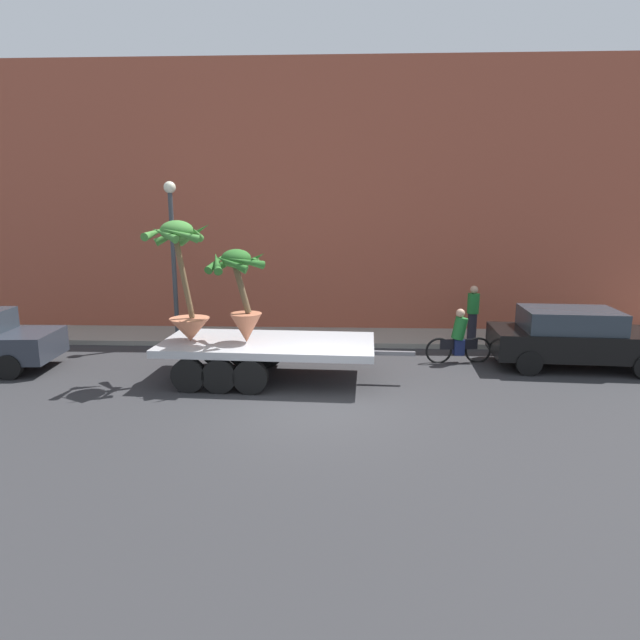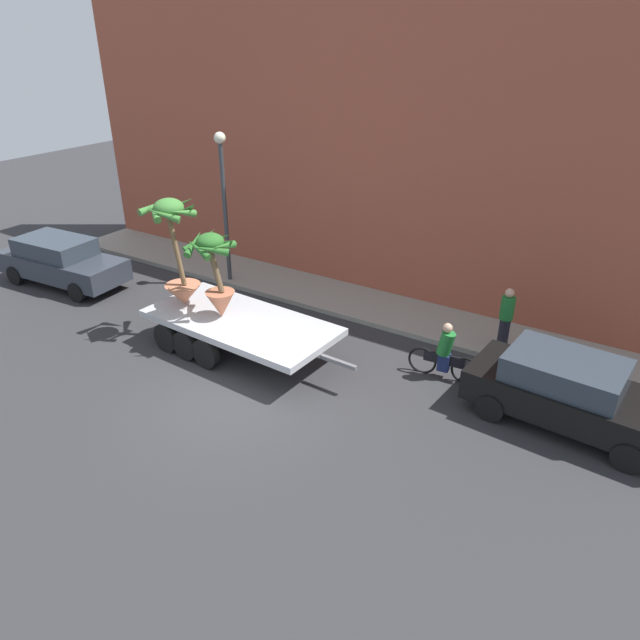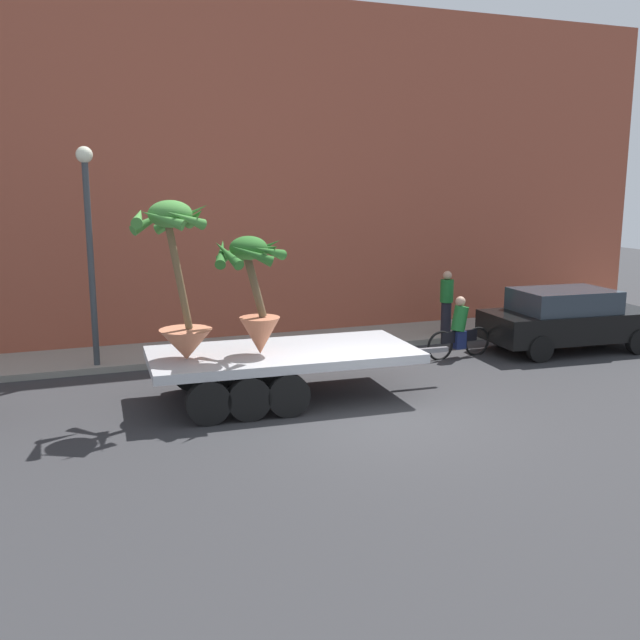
{
  "view_description": "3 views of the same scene",
  "coord_description": "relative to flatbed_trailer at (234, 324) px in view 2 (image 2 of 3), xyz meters",
  "views": [
    {
      "loc": [
        0.5,
        -10.89,
        4.16
      ],
      "look_at": [
        -0.05,
        2.45,
        1.39
      ],
      "focal_mm": 30.06,
      "sensor_mm": 36.0,
      "label": 1
    },
    {
      "loc": [
        7.92,
        -8.7,
        7.93
      ],
      "look_at": [
        0.96,
        2.18,
        1.43
      ],
      "focal_mm": 33.25,
      "sensor_mm": 36.0,
      "label": 2
    },
    {
      "loc": [
        -5.37,
        -11.03,
        4.2
      ],
      "look_at": [
        -0.14,
        2.93,
        1.3
      ],
      "focal_mm": 39.66,
      "sensor_mm": 36.0,
      "label": 3
    }
  ],
  "objects": [
    {
      "name": "potted_palm_middle",
      "position": [
        -1.76,
        -0.07,
        1.69
      ],
      "size": [
        1.55,
        1.51,
        2.93
      ],
      "color": "#C17251",
      "rests_on": "flatbed_trailer"
    },
    {
      "name": "cyclist",
      "position": [
        5.28,
        1.68,
        -0.09
      ],
      "size": [
        1.84,
        0.38,
        1.54
      ],
      "color": "black",
      "rests_on": "ground"
    },
    {
      "name": "parked_car",
      "position": [
        8.24,
        1.34,
        0.07
      ],
      "size": [
        4.45,
        2.17,
        1.58
      ],
      "color": "black",
      "rests_on": "ground"
    },
    {
      "name": "sidewalk",
      "position": [
        1.56,
        4.23,
        -0.68
      ],
      "size": [
        24.0,
        2.2,
        0.15
      ],
      "primitive_type": "cube",
      "color": "gray",
      "rests_on": "ground"
    },
    {
      "name": "trailing_car",
      "position": [
        -7.79,
        0.38,
        0.07
      ],
      "size": [
        4.64,
        2.07,
        1.58
      ],
      "color": "#2D333D",
      "rests_on": "ground"
    },
    {
      "name": "street_lamp",
      "position": [
        -3.1,
        3.43,
        2.47
      ],
      "size": [
        0.36,
        0.36,
        4.83
      ],
      "color": "#383D42",
      "rests_on": "sidewalk"
    },
    {
      "name": "ground_plane",
      "position": [
        1.56,
        -1.87,
        -0.76
      ],
      "size": [
        60.0,
        60.0,
        0.0
      ],
      "primitive_type": "plane",
      "color": "#2D2D30"
    },
    {
      "name": "potted_palm_rear",
      "position": [
        -0.37,
        -0.15,
        1.45
      ],
      "size": [
        1.47,
        1.51,
        2.26
      ],
      "color": "#B26647",
      "rests_on": "flatbed_trailer"
    },
    {
      "name": "flatbed_trailer",
      "position": [
        0.0,
        0.0,
        0.0
      ],
      "size": [
        6.25,
        2.65,
        0.98
      ],
      "color": "#B7BABF",
      "rests_on": "ground"
    },
    {
      "name": "building_facade",
      "position": [
        1.56,
        5.93,
        3.7
      ],
      "size": [
        24.0,
        1.2,
        8.92
      ],
      "primitive_type": "cube",
      "color": "#9E4C38",
      "rests_on": "ground"
    },
    {
      "name": "pedestrian_near_gate",
      "position": [
        6.12,
        3.72,
        0.29
      ],
      "size": [
        0.36,
        0.36,
        1.71
      ],
      "color": "black",
      "rests_on": "sidewalk"
    }
  ]
}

